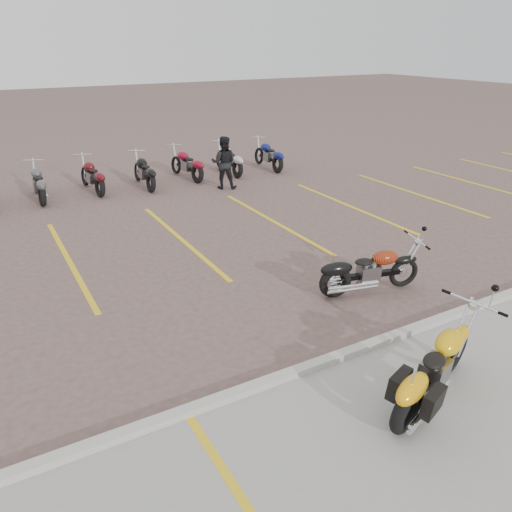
{
  "coord_description": "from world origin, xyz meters",
  "views": [
    {
      "loc": [
        -4.09,
        -7.0,
        4.6
      ],
      "look_at": [
        0.26,
        0.67,
        0.75
      ],
      "focal_mm": 35.0,
      "sensor_mm": 36.0,
      "label": 1
    }
  ],
  "objects": [
    {
      "name": "parking_stripes",
      "position": [
        0.0,
        4.0,
        0.0
      ],
      "size": [
        38.0,
        5.5,
        0.01
      ],
      "primitive_type": null,
      "color": "gold",
      "rests_on": "ground"
    },
    {
      "name": "flame_cruiser",
      "position": [
        2.11,
        -0.46,
        0.43
      ],
      "size": [
        2.09,
        0.61,
        0.87
      ],
      "rotation": [
        0.06,
        0.0,
        -0.23
      ],
      "color": "black",
      "rests_on": "ground"
    },
    {
      "name": "bg_bike_row",
      "position": [
        -1.76,
        9.25,
        0.55
      ],
      "size": [
        15.56,
        2.02,
        1.1
      ],
      "color": "black",
      "rests_on": "ground"
    },
    {
      "name": "curb",
      "position": [
        0.0,
        -2.0,
        0.06
      ],
      "size": [
        60.0,
        0.18,
        0.12
      ],
      "primitive_type": "cube",
      "color": "#ADAAA3",
      "rests_on": "ground"
    },
    {
      "name": "ground",
      "position": [
        0.0,
        0.0,
        0.0
      ],
      "size": [
        100.0,
        100.0,
        0.0
      ],
      "primitive_type": "plane",
      "color": "#725851",
      "rests_on": "ground"
    },
    {
      "name": "concrete_apron",
      "position": [
        0.0,
        -4.5,
        0.01
      ],
      "size": [
        60.0,
        5.0,
        0.01
      ],
      "primitive_type": "cube",
      "color": "#9E9B93",
      "rests_on": "ground"
    },
    {
      "name": "yellow_cruiser",
      "position": [
        0.7,
        -3.35,
        0.47
      ],
      "size": [
        2.23,
        0.92,
        0.96
      ],
      "rotation": [
        0.09,
        0.0,
        0.34
      ],
      "color": "black",
      "rests_on": "ground"
    },
    {
      "name": "person_b",
      "position": [
        3.01,
        7.67,
        0.86
      ],
      "size": [
        1.05,
        1.0,
        1.72
      ],
      "primitive_type": "imported",
      "rotation": [
        0.0,
        0.0,
        2.58
      ],
      "color": "black",
      "rests_on": "ground"
    }
  ]
}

